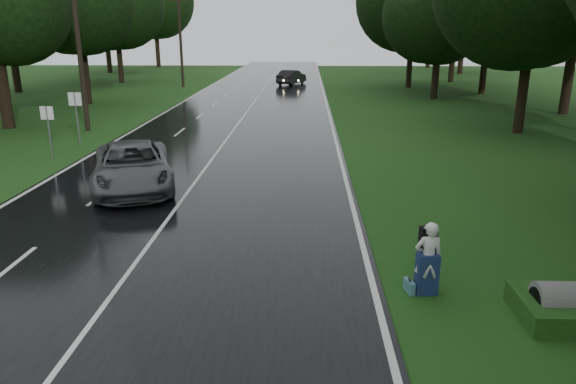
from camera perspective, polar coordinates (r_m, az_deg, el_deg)
name	(u,v)px	position (r m, az deg, el deg)	size (l,w,h in m)	color
ground	(100,313)	(11.87, -19.65, -12.22)	(160.00, 160.00, 0.00)	#1D4614
road	(232,133)	(30.39, -6.09, 6.40)	(12.00, 140.00, 0.04)	black
lane_center	(232,132)	(30.38, -6.09, 6.44)	(0.12, 140.00, 0.01)	silver
grey_car	(132,166)	(20.06, -16.48, 2.67)	(2.71, 5.88, 1.63)	#545659
far_car	(292,77)	(57.77, 0.39, 12.32)	(1.61, 4.62, 1.52)	black
hitchhiker	(428,261)	(12.04, 14.90, -7.18)	(0.65, 0.59, 1.69)	silver
suitcase	(409,286)	(12.24, 12.97, -9.92)	(0.12, 0.40, 0.28)	teal
culvert	(572,319)	(12.44, 28.35, -11.97)	(0.79, 0.79, 1.59)	slate
utility_pole_mid	(88,131)	(33.10, -20.79, 6.23)	(1.80, 0.28, 9.29)	black
utility_pole_far	(183,87)	(56.46, -11.26, 11.07)	(1.80, 0.28, 9.35)	black
road_sign_a	(53,160)	(26.12, -24.07, 3.19)	(0.58, 0.10, 2.42)	white
road_sign_b	(80,146)	(28.77, -21.55, 4.65)	(0.64, 0.10, 2.69)	white
tree_left_d	(9,128)	(35.93, -27.92, 6.13)	(8.42, 8.42, 13.15)	black
tree_left_e	(88,104)	(45.47, -20.82, 8.91)	(8.97, 8.97, 14.02)	black
tree_left_f	(122,83)	(62.96, -17.52, 11.21)	(9.03, 9.03, 14.11)	black
tree_right_d	(517,133)	(33.08, 23.56, 5.91)	(8.78, 8.78, 13.72)	black
tree_right_e	(434,99)	(47.46, 15.47, 9.70)	(7.36, 7.36, 11.50)	black
tree_right_f	(408,87)	(56.47, 12.86, 10.98)	(8.96, 8.96, 14.01)	black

